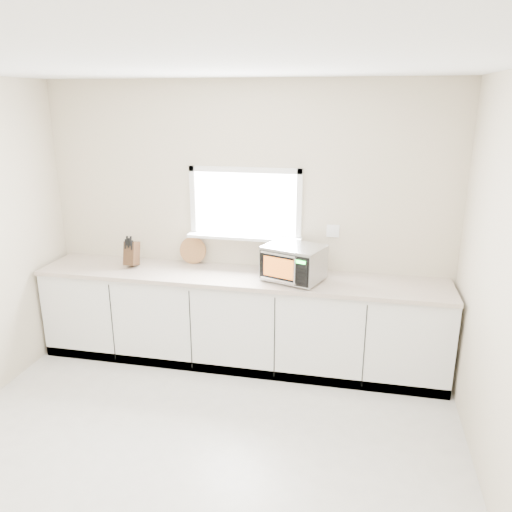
# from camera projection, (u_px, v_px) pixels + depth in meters

# --- Properties ---
(ground) EXTENTS (4.00, 4.00, 0.00)m
(ground) POSITION_uv_depth(u_px,v_px,m) (182.00, 481.00, 3.43)
(ground) COLOR beige
(ground) RESTS_ON ground
(back_wall) EXTENTS (4.00, 0.17, 2.70)m
(back_wall) POSITION_uv_depth(u_px,v_px,m) (246.00, 222.00, 4.88)
(back_wall) COLOR beige
(back_wall) RESTS_ON ground
(cabinets) EXTENTS (3.92, 0.60, 0.88)m
(cabinets) POSITION_uv_depth(u_px,v_px,m) (240.00, 321.00, 4.88)
(cabinets) COLOR silver
(cabinets) RESTS_ON ground
(countertop) EXTENTS (3.92, 0.64, 0.04)m
(countertop) POSITION_uv_depth(u_px,v_px,m) (239.00, 277.00, 4.74)
(countertop) COLOR beige
(countertop) RESTS_ON cabinets
(microwave) EXTENTS (0.61, 0.54, 0.33)m
(microwave) POSITION_uv_depth(u_px,v_px,m) (294.00, 262.00, 4.54)
(microwave) COLOR black
(microwave) RESTS_ON countertop
(knife_block) EXTENTS (0.12, 0.23, 0.33)m
(knife_block) POSITION_uv_depth(u_px,v_px,m) (132.00, 253.00, 4.93)
(knife_block) COLOR #462B19
(knife_block) RESTS_ON countertop
(cutting_board) EXTENTS (0.27, 0.07, 0.27)m
(cutting_board) POSITION_uv_depth(u_px,v_px,m) (193.00, 250.00, 5.03)
(cutting_board) COLOR olive
(cutting_board) RESTS_ON countertop
(coffee_grinder) EXTENTS (0.15, 0.15, 0.22)m
(coffee_grinder) POSITION_uv_depth(u_px,v_px,m) (266.00, 264.00, 4.69)
(coffee_grinder) COLOR #AEB0B5
(coffee_grinder) RESTS_ON countertop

